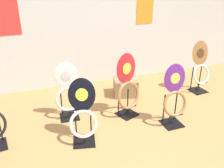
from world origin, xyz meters
TOP-DOWN VIEW (x-y plane):
  - ground_plane at (0.00, 0.00)m, footprint 14.00×14.00m
  - wall_back at (-0.00, 2.31)m, footprint 8.00×0.07m
  - toilet_seat_display_crimson_swirl at (0.07, 0.93)m, footprint 0.45×0.36m
  - toilet_seat_display_jazz_black at (-0.70, 0.51)m, footprint 0.42×0.43m
  - toilet_seat_display_purple_note at (0.59, 0.47)m, footprint 0.37×0.28m
  - toilet_seat_display_woodgrain at (1.61, 1.27)m, footprint 0.38×0.31m
  - toilet_seat_display_white_plain at (-0.78, 1.13)m, footprint 0.38×0.30m
  - storage_box at (0.30, 1.55)m, footprint 0.48×0.44m

SIDE VIEW (x-z plane):
  - ground_plane at x=0.00m, z-range 0.00..0.00m
  - storage_box at x=0.30m, z-range 0.00..0.31m
  - toilet_seat_display_jazz_black at x=-0.70m, z-range -0.04..0.78m
  - toilet_seat_display_white_plain at x=-0.78m, z-range -0.04..0.84m
  - toilet_seat_display_purple_note at x=0.59m, z-range -0.03..0.88m
  - toilet_seat_display_woodgrain at x=1.61m, z-range -0.03..0.90m
  - toilet_seat_display_crimson_swirl at x=0.07m, z-range -0.04..0.93m
  - wall_back at x=0.00m, z-range 0.00..2.60m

